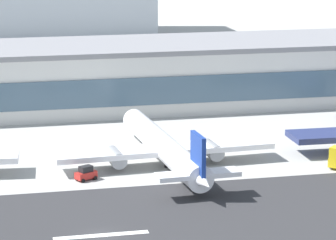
% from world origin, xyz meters
% --- Properties ---
extents(ground_plane, '(1400.00, 1400.00, 0.00)m').
position_xyz_m(ground_plane, '(0.00, 0.00, 0.00)').
color(ground_plane, '#A8A8A3').
extents(runway_strip, '(800.00, 38.23, 0.08)m').
position_xyz_m(runway_strip, '(0.00, -0.01, 0.04)').
color(runway_strip, '#2D2D30').
rests_on(runway_strip, ground_plane).
extents(runway_centreline_dash_4, '(12.00, 1.20, 0.01)m').
position_xyz_m(runway_centreline_dash_4, '(-0.18, -0.01, 0.09)').
color(runway_centreline_dash_4, white).
rests_on(runway_centreline_dash_4, runway_strip).
extents(terminal_building, '(143.43, 26.33, 13.12)m').
position_xyz_m(terminal_building, '(12.87, 75.31, 6.56)').
color(terminal_building, silver).
rests_on(terminal_building, ground_plane).
extents(airliner_navy_tail_gate_1, '(35.66, 44.20, 9.22)m').
position_xyz_m(airliner_navy_tail_gate_1, '(14.45, 28.38, 2.94)').
color(airliner_navy_tail_gate_1, white).
rests_on(airliner_navy_tail_gate_1, ground_plane).
extents(service_baggage_tug_1, '(3.58, 2.99, 2.20)m').
position_xyz_m(service_baggage_tug_1, '(1.12, 24.11, 1.05)').
color(service_baggage_tug_1, '#B2231E').
rests_on(service_baggage_tug_1, ground_plane).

